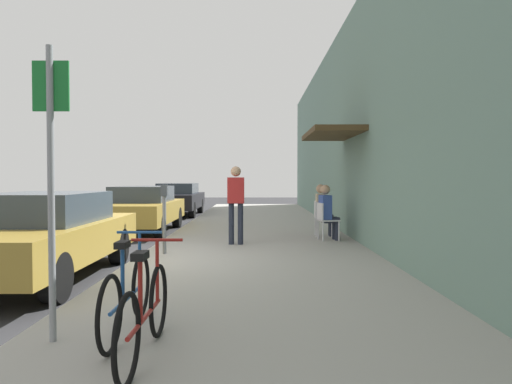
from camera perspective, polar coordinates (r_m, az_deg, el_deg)
ground_plane at (r=8.87m, az=-14.45°, el=-8.54°), size 60.00×60.00×0.00m
sidewalk_slab at (r=10.56m, az=0.35°, el=-6.52°), size 4.50×32.00×0.12m
building_facade at (r=10.81m, az=13.29°, el=8.29°), size 1.40×32.00×5.64m
parked_car_0 at (r=8.06m, az=-24.17°, el=-4.64°), size 1.80×4.40×1.34m
parked_car_1 at (r=14.12m, az=-13.45°, el=-1.89°), size 1.80×4.40×1.33m
parked_car_2 at (r=20.26m, az=-9.30°, el=-0.77°), size 1.80×4.40×1.35m
parking_meter at (r=9.23m, az=-10.87°, el=-2.57°), size 0.12×0.10×1.32m
street_sign at (r=4.54m, az=-23.28°, el=2.49°), size 0.32×0.06×2.60m
bicycle_0 at (r=4.02m, az=-13.07°, el=-14.00°), size 0.46×1.71×0.90m
bicycle_1 at (r=4.66m, az=-15.09°, el=-11.83°), size 0.46×1.71×0.90m
cafe_chair_0 at (r=11.18m, az=8.35°, el=-3.17°), size 0.51×0.51×0.87m
seated_patron_0 at (r=11.19m, az=8.65°, el=-2.18°), size 0.47×0.41×1.29m
cafe_chair_1 at (r=11.98m, az=7.79°, el=-2.84°), size 0.46×0.46×0.87m
seated_patron_1 at (r=11.97m, az=8.08°, el=-1.93°), size 0.44×0.37×1.29m
pedestrian_standing at (r=10.34m, az=-2.36°, el=-0.79°), size 0.36×0.22×1.70m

